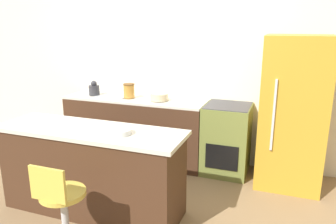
# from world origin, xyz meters

# --- Properties ---
(ground_plane) EXTENTS (14.00, 14.00, 0.00)m
(ground_plane) POSITION_xyz_m (0.00, 0.00, 0.00)
(ground_plane) COLOR #8E704C
(wall_back) EXTENTS (8.00, 0.06, 2.60)m
(wall_back) POSITION_xyz_m (0.00, 0.63, 1.30)
(wall_back) COLOR silver
(wall_back) RESTS_ON ground_plane
(back_counter) EXTENTS (1.97, 0.58, 0.89)m
(back_counter) POSITION_xyz_m (-0.30, 0.31, 0.44)
(back_counter) COLOR #422819
(back_counter) RESTS_ON ground_plane
(kitchen_island) EXTENTS (1.90, 0.60, 0.88)m
(kitchen_island) POSITION_xyz_m (-0.12, -1.07, 0.44)
(kitchen_island) COLOR #422819
(kitchen_island) RESTS_ON ground_plane
(oven_range) EXTENTS (0.57, 0.59, 0.89)m
(oven_range) POSITION_xyz_m (0.98, 0.31, 0.44)
(oven_range) COLOR olive
(oven_range) RESTS_ON ground_plane
(refrigerator) EXTENTS (0.71, 0.71, 1.75)m
(refrigerator) POSITION_xyz_m (1.74, 0.26, 0.88)
(refrigerator) COLOR gold
(refrigerator) RESTS_ON ground_plane
(stool_chair) EXTENTS (0.37, 0.37, 0.84)m
(stool_chair) POSITION_xyz_m (0.02, -1.74, 0.41)
(stool_chair) COLOR #B7B7BC
(stool_chair) RESTS_ON ground_plane
(kettle) EXTENTS (0.15, 0.15, 0.20)m
(kettle) POSITION_xyz_m (-0.91, 0.26, 0.97)
(kettle) COLOR #333338
(kettle) RESTS_ON back_counter
(mixing_bowl) EXTENTS (0.24, 0.24, 0.09)m
(mixing_bowl) POSITION_xyz_m (0.08, 0.26, 0.94)
(mixing_bowl) COLOR #C1B28E
(mixing_bowl) RESTS_ON back_counter
(canister_jar) EXTENTS (0.16, 0.16, 0.19)m
(canister_jar) POSITION_xyz_m (-0.36, 0.26, 0.99)
(canister_jar) COLOR #B77F33
(canister_jar) RESTS_ON back_counter
(fruit_bowl) EXTENTS (0.22, 0.22, 0.05)m
(fruit_bowl) POSITION_xyz_m (0.23, -1.12, 0.91)
(fruit_bowl) COLOR white
(fruit_bowl) RESTS_ON kitchen_island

